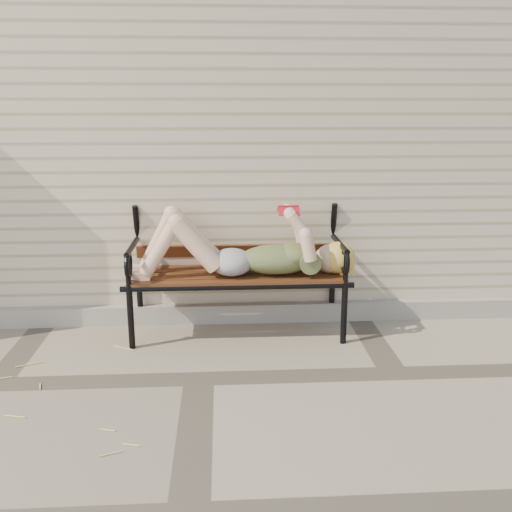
{
  "coord_description": "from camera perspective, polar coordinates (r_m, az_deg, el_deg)",
  "views": [
    {
      "loc": [
        0.16,
        -3.28,
        1.66
      ],
      "look_at": [
        0.39,
        0.5,
        0.66
      ],
      "focal_mm": 40.0,
      "sensor_mm": 36.0,
      "label": 1
    }
  ],
  "objects": [
    {
      "name": "ground",
      "position": [
        3.68,
        -5.71,
        -12.12
      ],
      "size": [
        80.0,
        80.0,
        0.0
      ],
      "primitive_type": "plane",
      "color": "gray",
      "rests_on": "ground"
    },
    {
      "name": "house_wall",
      "position": [
        6.29,
        -5.04,
        13.24
      ],
      "size": [
        8.0,
        4.0,
        3.0
      ],
      "primitive_type": "cube",
      "color": "beige",
      "rests_on": "ground"
    },
    {
      "name": "foundation_strip",
      "position": [
        4.54,
        -5.29,
        -5.74
      ],
      "size": [
        8.0,
        0.1,
        0.15
      ],
      "primitive_type": "cube",
      "color": "gray",
      "rests_on": "ground"
    },
    {
      "name": "garden_bench",
      "position": [
        4.25,
        -1.94,
        0.61
      ],
      "size": [
        1.71,
        0.68,
        1.11
      ],
      "color": "black",
      "rests_on": "ground"
    },
    {
      "name": "reading_woman",
      "position": [
        4.11,
        -1.69,
        0.66
      ],
      "size": [
        1.62,
        0.37,
        0.51
      ],
      "color": "#092D42",
      "rests_on": "ground"
    }
  ]
}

